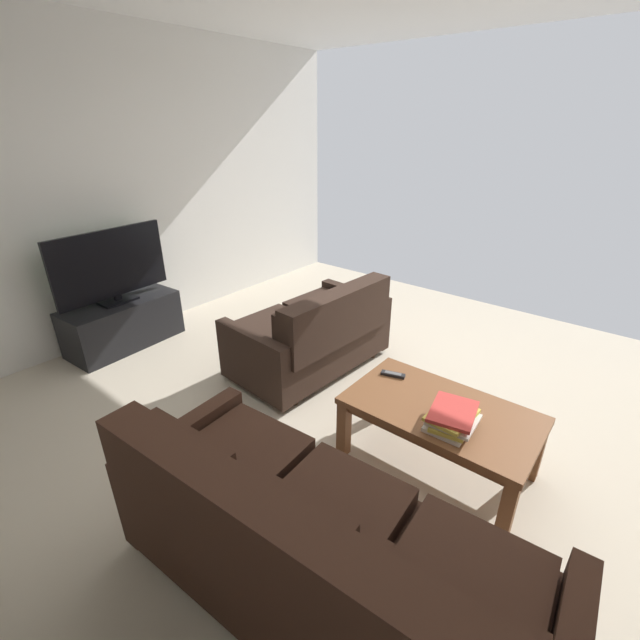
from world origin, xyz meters
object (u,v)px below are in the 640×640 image
object	(u,v)px
sofa_main	(313,552)
loveseat_near	(314,333)
tv_stand	(123,323)
flat_tv	(111,265)
book_stack	(452,418)
coffee_table	(440,417)
tv_remote	(393,374)

from	to	relation	value
sofa_main	loveseat_near	xyz separation A→B (m)	(1.32, -1.60, -0.02)
tv_stand	flat_tv	distance (m)	0.58
tv_stand	book_stack	bearing A→B (deg)	-175.34
loveseat_near	tv_stand	size ratio (longest dim) A/B	1.33
coffee_table	book_stack	size ratio (longest dim) A/B	3.29
sofa_main	tv_stand	distance (m)	3.14
sofa_main	tv_stand	bearing A→B (deg)	-14.33
book_stack	tv_stand	bearing A→B (deg)	4.66
tv_remote	sofa_main	bearing A→B (deg)	106.35
sofa_main	tv_remote	xyz separation A→B (m)	(0.38, -1.29, 0.09)
sofa_main	tv_remote	size ratio (longest dim) A/B	11.84
coffee_table	book_stack	world-z (taller)	book_stack
coffee_table	flat_tv	world-z (taller)	flat_tv
tv_remote	tv_stand	bearing A→B (deg)	10.95
tv_stand	flat_tv	bearing A→B (deg)	118.45
coffee_table	tv_stand	distance (m)	3.09
tv_stand	flat_tv	xyz separation A→B (m)	(-0.00, 0.00, 0.58)
book_stack	tv_remote	bearing A→B (deg)	-26.17
sofa_main	coffee_table	bearing A→B (deg)	-91.32
flat_tv	sofa_main	bearing A→B (deg)	165.69
loveseat_near	book_stack	world-z (taller)	loveseat_near
flat_tv	tv_remote	size ratio (longest dim) A/B	6.43
coffee_table	tv_remote	size ratio (longest dim) A/B	6.71
sofa_main	loveseat_near	distance (m)	2.07
book_stack	coffee_table	bearing A→B (deg)	-48.40
sofa_main	tv_stand	xyz separation A→B (m)	(3.04, -0.78, -0.14)
loveseat_near	tv_remote	size ratio (longest dim) A/B	8.47
flat_tv	tv_remote	world-z (taller)	flat_tv
sofa_main	loveseat_near	world-z (taller)	sofa_main
coffee_table	flat_tv	xyz separation A→B (m)	(3.06, 0.39, 0.43)
book_stack	tv_remote	distance (m)	0.58
coffee_table	tv_remote	xyz separation A→B (m)	(0.41, -0.13, 0.08)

